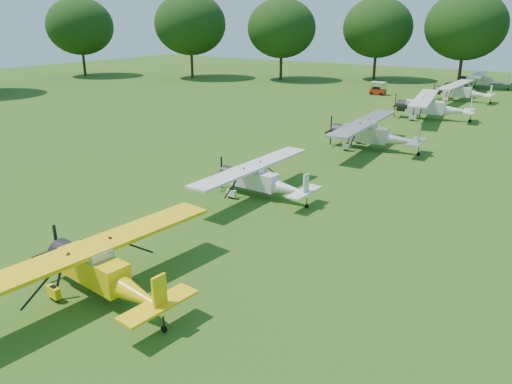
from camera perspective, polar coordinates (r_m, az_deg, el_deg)
ground at (r=25.91m, az=-0.84°, el=-1.70°), size 160.00×160.00×0.00m
tree_belt at (r=22.54m, az=7.14°, el=15.95°), size 137.36×130.27×14.52m
aircraft_2 at (r=18.11m, az=-17.23°, el=-8.34°), size 6.41×10.19×2.00m
aircraft_3 at (r=26.99m, az=0.50°, el=1.61°), size 5.91×9.40×1.85m
aircraft_4 at (r=37.85m, az=13.10°, el=6.65°), size 7.07×11.25×2.22m
aircraft_5 at (r=50.96m, az=19.37°, el=9.31°), size 7.37×11.67×2.29m
aircraft_6 at (r=63.62m, az=22.38°, el=10.69°), size 6.75×10.73×2.12m
aircraft_7 at (r=76.24m, az=24.49°, el=11.62°), size 6.65×10.60×2.09m
golf_cart at (r=65.95m, az=13.72°, el=11.21°), size 1.92×1.24×1.59m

